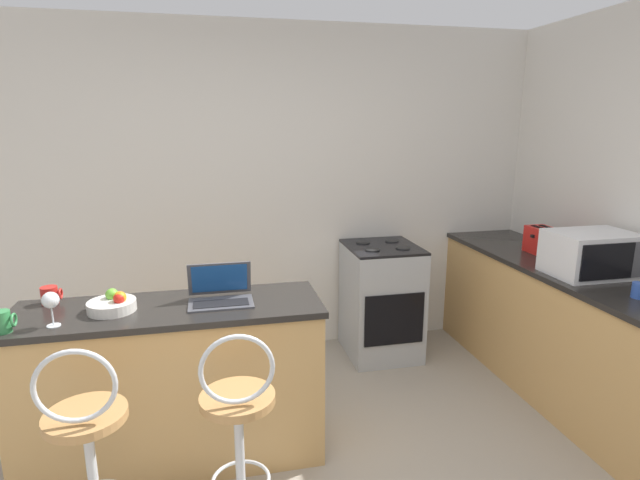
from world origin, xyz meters
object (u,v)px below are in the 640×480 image
at_px(microwave, 591,254).
at_px(wine_glass_short, 51,301).
at_px(laptop, 220,292).
at_px(stove_range, 381,300).
at_px(toaster, 543,241).
at_px(mug_green, 3,322).
at_px(bar_stool_far, 239,437).
at_px(mug_red, 50,295).
at_px(mug_blue, 640,290).
at_px(bar_stool_near, 89,457).
at_px(fruit_bowl, 113,304).

bearing_deg(microwave, wine_glass_short, -177.15).
relative_size(laptop, stove_range, 0.37).
xyz_separation_m(toaster, mug_green, (-3.34, -0.71, -0.05)).
relative_size(bar_stool_far, mug_red, 9.67).
relative_size(mug_blue, wine_glass_short, 0.54).
bearing_deg(stove_range, mug_blue, -55.78).
bearing_deg(laptop, microwave, -0.45).
bearing_deg(bar_stool_near, toaster, 20.55).
bearing_deg(bar_stool_near, wine_glass_short, 115.61).
xyz_separation_m(bar_stool_near, microwave, (2.89, 0.57, 0.58)).
distance_m(microwave, mug_red, 3.20).
distance_m(bar_stool_far, wine_glass_short, 1.09).
distance_m(bar_stool_near, stove_range, 2.45).
relative_size(laptop, toaster, 1.35).
xyz_separation_m(bar_stool_far, mug_red, (-0.93, 0.75, 0.49)).
bearing_deg(fruit_bowl, bar_stool_far, -43.73).
relative_size(toaster, stove_range, 0.27).
bearing_deg(stove_range, microwave, -44.63).
bearing_deg(fruit_bowl, mug_red, 151.69).
xyz_separation_m(mug_blue, mug_red, (-3.15, 0.61, 0.00)).
bearing_deg(mug_red, microwave, -3.21).
bearing_deg(microwave, mug_green, -176.85).
relative_size(fruit_bowl, mug_red, 2.32).
relative_size(bar_stool_far, laptop, 2.94).
bearing_deg(mug_blue, fruit_bowl, 171.41).
bearing_deg(fruit_bowl, mug_green, -158.49).
bearing_deg(mug_red, wine_glass_short, -73.08).
height_order(mug_red, wine_glass_short, wine_glass_short).
height_order(bar_stool_near, stove_range, bar_stool_near).
bearing_deg(stove_range, toaster, -24.28).
xyz_separation_m(stove_range, mug_blue, (0.98, -1.44, 0.50)).
height_order(bar_stool_far, microwave, microwave).
distance_m(bar_stool_far, fruit_bowl, 0.95).
xyz_separation_m(bar_stool_far, mug_blue, (2.21, 0.14, 0.48)).
bearing_deg(toaster, mug_green, -167.97).
distance_m(bar_stool_near, laptop, 0.97).
relative_size(mug_red, wine_glass_short, 0.61).
relative_size(bar_stool_far, wine_glass_short, 5.86).
bearing_deg(stove_range, mug_green, -152.25).
height_order(toaster, mug_green, toaster).
relative_size(laptop, fruit_bowl, 1.41).
xyz_separation_m(toaster, mug_red, (-3.24, -0.35, -0.05)).
relative_size(microwave, mug_green, 4.94).
xyz_separation_m(mug_green, mug_red, (0.10, 0.36, -0.00)).
distance_m(toaster, wine_glass_short, 3.21).
xyz_separation_m(laptop, wine_glass_short, (-0.79, -0.17, 0.07)).
bearing_deg(microwave, mug_blue, -95.94).
relative_size(bar_stool_near, bar_stool_far, 1.00).
relative_size(mug_blue, mug_red, 0.89).
relative_size(stove_range, fruit_bowl, 3.81).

